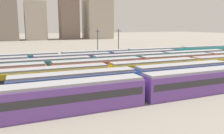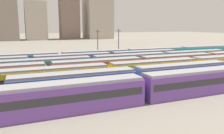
% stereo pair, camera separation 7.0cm
% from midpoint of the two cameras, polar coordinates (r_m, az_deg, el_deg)
% --- Properties ---
extents(train_track_1, '(55.80, 3.06, 3.75)m').
position_cam_midpoint_polar(train_track_1, '(32.59, -9.19, -4.44)').
color(train_track_1, '#4C70BC').
rests_on(train_track_1, ground_plane).
extents(train_track_2, '(74.70, 3.06, 3.75)m').
position_cam_midpoint_polar(train_track_2, '(39.49, -0.85, -1.72)').
color(train_track_2, yellow).
rests_on(train_track_2, ground_plane).
extents(train_track_3, '(93.60, 3.06, 3.75)m').
position_cam_midpoint_polar(train_track_3, '(44.26, -3.39, -0.43)').
color(train_track_3, '#BC4C38').
rests_on(train_track_3, ground_plane).
extents(train_track_4, '(74.70, 3.06, 3.75)m').
position_cam_midpoint_polar(train_track_4, '(49.23, -4.98, 0.64)').
color(train_track_4, teal).
rests_on(train_track_4, ground_plane).
extents(train_track_5, '(74.70, 3.06, 3.75)m').
position_cam_midpoint_polar(train_track_5, '(52.24, -19.72, 0.63)').
color(train_track_5, '#6B429E').
rests_on(train_track_5, ground_plane).
extents(train_track_6, '(112.50, 3.06, 3.75)m').
position_cam_midpoint_polar(train_track_6, '(63.91, 4.07, 2.87)').
color(train_track_6, teal).
rests_on(train_track_6, ground_plane).
extents(catenary_pole_1, '(0.24, 3.20, 9.34)m').
position_cam_midpoint_polar(catenary_pole_1, '(65.49, 1.70, 5.98)').
color(catenary_pole_1, '#4C4C51').
rests_on(catenary_pole_1, ground_plane).
extents(catenary_pole_3, '(0.24, 3.20, 9.24)m').
position_cam_midpoint_polar(catenary_pole_3, '(63.20, -3.58, 5.76)').
color(catenary_pole_3, '#4C4C51').
rests_on(catenary_pole_3, ground_plane).
extents(distant_building_2, '(19.88, 20.95, 54.39)m').
position_cam_midpoint_polar(distant_building_2, '(181.40, -26.03, 14.67)').
color(distant_building_2, gray).
rests_on(distant_building_2, ground_plane).
extents(distant_building_3, '(15.04, 18.15, 27.81)m').
position_cam_midpoint_polar(distant_building_3, '(180.86, -18.68, 10.95)').
color(distant_building_3, '#B2A899').
rests_on(distant_building_3, ground_plane).
extents(distant_building_4, '(14.31, 12.80, 52.53)m').
position_cam_midpoint_polar(distant_building_4, '(185.02, -10.83, 15.11)').
color(distant_building_4, '#7A665B').
rests_on(distant_building_4, ground_plane).
extents(distant_building_5, '(20.33, 21.99, 37.73)m').
position_cam_midpoint_polar(distant_building_5, '(190.76, -3.63, 12.89)').
color(distant_building_5, '#B2A899').
rests_on(distant_building_5, ground_plane).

